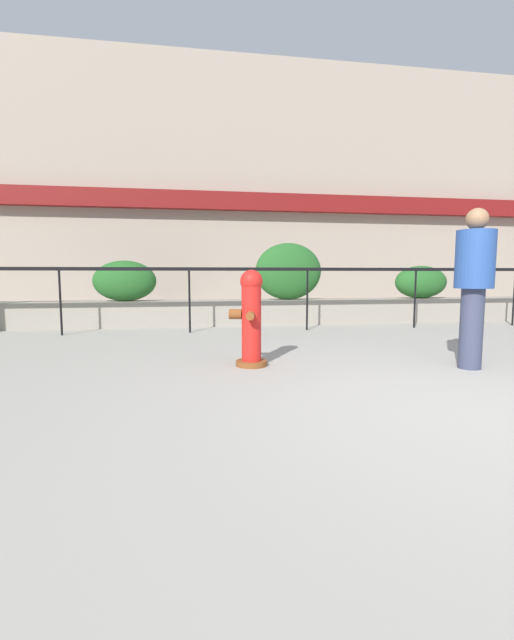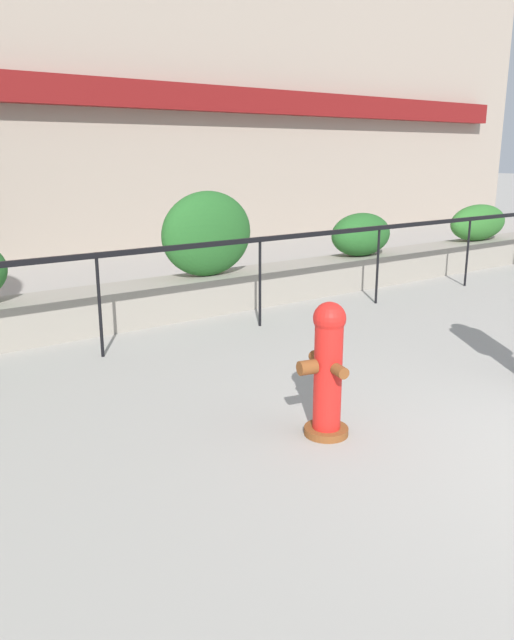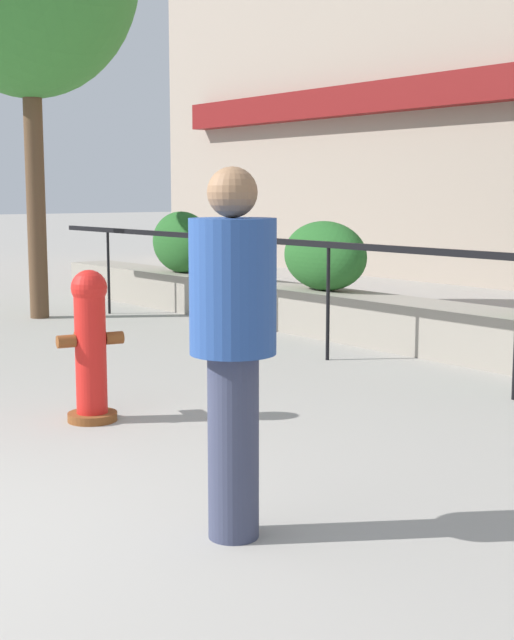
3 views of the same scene
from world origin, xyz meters
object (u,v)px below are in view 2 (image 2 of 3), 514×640
object	(u,v)px
hedge_bush_4	(478,223)
fire_hydrant	(327,369)
hedge_bush_3	(361,235)
hedge_bush_2	(207,234)

from	to	relation	value
hedge_bush_4	fire_hydrant	distance (m)	8.59
hedge_bush_3	hedge_bush_4	size ratio (longest dim) A/B	0.76
hedge_bush_2	hedge_bush_4	xyz separation A→B (m)	(6.20, 0.00, -0.23)
hedge_bush_4	fire_hydrant	bearing A→B (deg)	-152.18
hedge_bush_2	hedge_bush_4	distance (m)	6.20
hedge_bush_3	fire_hydrant	distance (m)	5.94
hedge_bush_2	hedge_bush_3	bearing A→B (deg)	0.00
hedge_bush_3	fire_hydrant	size ratio (longest dim) A/B	1.09
hedge_bush_3	hedge_bush_4	xyz separation A→B (m)	(3.21, 0.00, -0.00)
fire_hydrant	hedge_bush_3	bearing A→B (deg)	42.45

